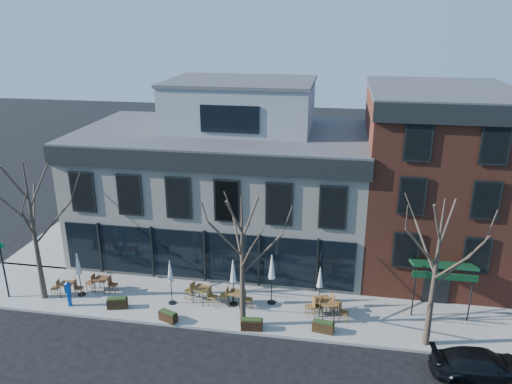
% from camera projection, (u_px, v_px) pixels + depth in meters
% --- Properties ---
extents(ground, '(120.00, 120.00, 0.00)m').
position_uv_depth(ground, '(206.00, 284.00, 29.68)').
color(ground, black).
rests_on(ground, ground).
extents(sidewalk_front, '(33.50, 4.70, 0.15)m').
position_uv_depth(sidewalk_front, '(254.00, 308.00, 27.14)').
color(sidewalk_front, gray).
rests_on(sidewalk_front, ground).
extents(sidewalk_side, '(4.50, 12.00, 0.15)m').
position_uv_depth(sidewalk_side, '(81.00, 229.00, 37.01)').
color(sidewalk_side, gray).
rests_on(sidewalk_side, ground).
extents(corner_building, '(18.39, 10.39, 11.10)m').
position_uv_depth(corner_building, '(225.00, 182.00, 32.76)').
color(corner_building, silver).
rests_on(corner_building, ground).
extents(red_brick_building, '(8.20, 11.78, 11.18)m').
position_uv_depth(red_brick_building, '(431.00, 180.00, 30.31)').
color(red_brick_building, brown).
rests_on(red_brick_building, ground).
extents(tree_corner, '(3.93, 3.98, 7.92)m').
position_uv_depth(tree_corner, '(34.00, 231.00, 26.62)').
color(tree_corner, '#382B21').
rests_on(tree_corner, sidewalk_front).
extents(tree_mid, '(3.50, 3.55, 7.04)m').
position_uv_depth(tree_mid, '(242.00, 261.00, 24.29)').
color(tree_mid, '#382B21').
rests_on(tree_mid, sidewalk_front).
extents(tree_right, '(3.72, 3.77, 7.48)m').
position_uv_depth(tree_right, '(435.00, 273.00, 22.78)').
color(tree_right, '#382B21').
rests_on(tree_right, sidewalk_front).
extents(sign_pole, '(0.50, 0.10, 3.40)m').
position_uv_depth(sign_pole, '(3.00, 266.00, 27.40)').
color(sign_pole, black).
rests_on(sign_pole, sidewalk_front).
extents(parked_sedan, '(4.56, 2.20, 1.28)m').
position_uv_depth(parked_sedan, '(482.00, 365.00, 21.86)').
color(parked_sedan, black).
rests_on(parked_sedan, ground).
extents(call_box, '(0.30, 0.30, 1.50)m').
position_uv_depth(call_box, '(68.00, 293.00, 26.94)').
color(call_box, '#0B4096').
rests_on(call_box, sidewalk_front).
extents(cafe_set_0, '(1.84, 0.82, 0.95)m').
position_uv_depth(cafe_set_0, '(67.00, 288.00, 28.04)').
color(cafe_set_0, brown).
rests_on(cafe_set_0, sidewalk_front).
extents(cafe_set_1, '(1.90, 0.78, 1.00)m').
position_uv_depth(cafe_set_1, '(102.00, 283.00, 28.46)').
color(cafe_set_1, brown).
rests_on(cafe_set_1, sidewalk_front).
extents(cafe_set_2, '(2.06, 1.06, 1.06)m').
position_uv_depth(cafe_set_2, '(201.00, 293.00, 27.39)').
color(cafe_set_2, brown).
rests_on(cafe_set_2, sidewalk_front).
extents(cafe_set_3, '(1.89, 0.83, 0.98)m').
position_uv_depth(cafe_set_3, '(236.00, 297.00, 27.09)').
color(cafe_set_3, brown).
rests_on(cafe_set_3, sidewalk_front).
extents(cafe_set_4, '(1.97, 1.25, 1.03)m').
position_uv_depth(cafe_set_4, '(323.00, 304.00, 26.37)').
color(cafe_set_4, brown).
rests_on(cafe_set_4, sidewalk_front).
extents(cafe_set_5, '(1.99, 1.00, 1.02)m').
position_uv_depth(cafe_set_5, '(330.00, 309.00, 25.99)').
color(cafe_set_5, brown).
rests_on(cafe_set_5, sidewalk_front).
extents(umbrella_0, '(0.42, 0.42, 2.62)m').
position_uv_depth(umbrella_0, '(78.00, 266.00, 27.62)').
color(umbrella_0, black).
rests_on(umbrella_0, sidewalk_front).
extents(umbrella_1, '(0.42, 0.42, 2.61)m').
position_uv_depth(umbrella_1, '(170.00, 274.00, 26.81)').
color(umbrella_1, black).
rests_on(umbrella_1, sidewalk_front).
extents(umbrella_2, '(0.44, 0.44, 2.72)m').
position_uv_depth(umbrella_2, '(233.00, 273.00, 26.66)').
color(umbrella_2, black).
rests_on(umbrella_2, sidewalk_front).
extents(umbrella_3, '(0.47, 0.47, 2.95)m').
position_uv_depth(umbrella_3, '(272.00, 269.00, 26.76)').
color(umbrella_3, black).
rests_on(umbrella_3, sidewalk_front).
extents(umbrella_4, '(0.39, 0.39, 2.47)m').
position_uv_depth(umbrella_4, '(320.00, 279.00, 26.43)').
color(umbrella_4, black).
rests_on(umbrella_4, sidewalk_front).
extents(planter_0, '(1.15, 0.70, 0.60)m').
position_uv_depth(planter_0, '(117.00, 303.00, 26.92)').
color(planter_0, black).
rests_on(planter_0, sidewalk_front).
extents(planter_1, '(1.07, 0.74, 0.56)m').
position_uv_depth(planter_1, '(168.00, 316.00, 25.78)').
color(planter_1, black).
rests_on(planter_1, sidewalk_front).
extents(planter_2, '(1.13, 0.55, 0.61)m').
position_uv_depth(planter_2, '(252.00, 324.00, 25.07)').
color(planter_2, black).
rests_on(planter_2, sidewalk_front).
extents(planter_3, '(1.12, 0.60, 0.60)m').
position_uv_depth(planter_3, '(323.00, 326.00, 24.89)').
color(planter_3, '#302110').
rests_on(planter_3, sidewalk_front).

